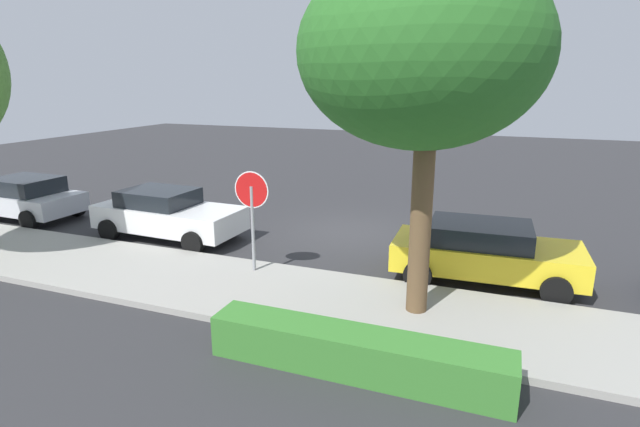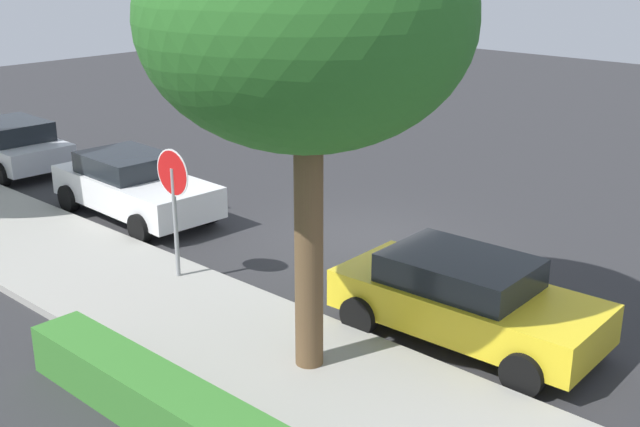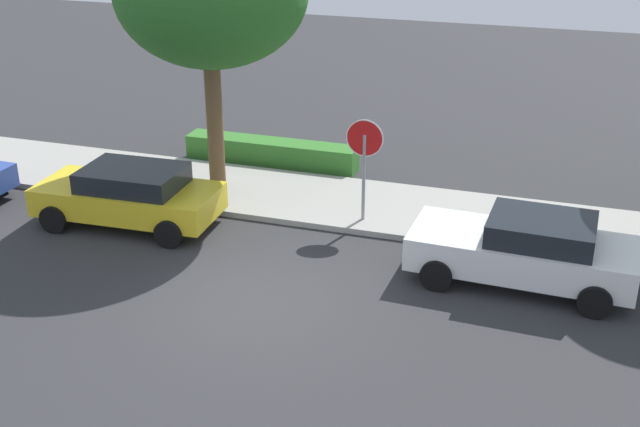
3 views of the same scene
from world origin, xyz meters
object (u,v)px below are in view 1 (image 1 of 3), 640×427
at_px(parked_car_silver, 23,197).
at_px(street_tree_near_corner, 422,53).
at_px(parked_car_white, 167,214).
at_px(parked_car_yellow, 485,251).
at_px(stop_sign, 252,204).

relative_size(parked_car_silver, street_tree_near_corner, 0.61).
bearing_deg(parked_car_white, parked_car_yellow, 179.49).
bearing_deg(parked_car_yellow, parked_car_silver, -0.39).
bearing_deg(parked_car_white, stop_sign, 155.68).
bearing_deg(parked_car_yellow, stop_sign, 17.59).
bearing_deg(stop_sign, parked_car_yellow, -162.41).
bearing_deg(parked_car_silver, parked_car_white, 179.79).
bearing_deg(parked_car_white, parked_car_silver, -0.21).
distance_m(parked_car_white, parked_car_yellow, 8.92).
distance_m(stop_sign, parked_car_silver, 9.84).
xyz_separation_m(stop_sign, parked_car_silver, (9.63, -1.73, -1.04)).
bearing_deg(parked_car_yellow, parked_car_white, -0.51).
relative_size(parked_car_white, street_tree_near_corner, 0.65).
distance_m(parked_car_yellow, street_tree_near_corner, 5.00).
bearing_deg(parked_car_white, street_tree_near_corner, 163.28).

